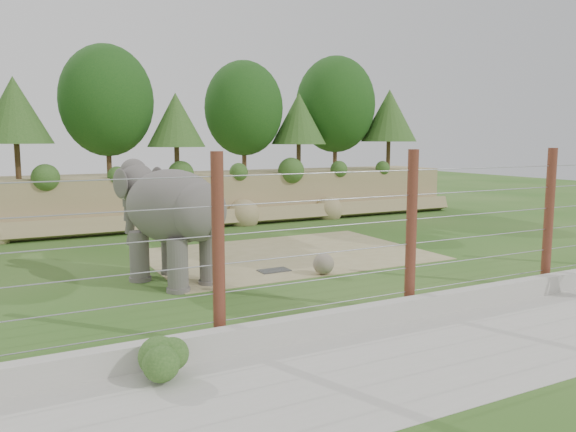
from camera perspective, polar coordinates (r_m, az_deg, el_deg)
name	(u,v)px	position (r m, az deg, el deg)	size (l,w,h in m)	color
ground	(317,273)	(18.03, 2.96, -5.81)	(90.00, 90.00, 0.00)	#285A18
back_embankment	(202,145)	(29.35, -8.75, 7.16)	(30.00, 5.52, 8.77)	tan
dirt_patch	(287,254)	(20.83, -0.06, -3.92)	(10.00, 7.00, 0.02)	#9A8D5C
drain_grate	(274,270)	(18.22, -1.42, -5.54)	(1.00, 0.60, 0.03)	#262628
elephant	(173,224)	(16.86, -11.60, -0.78)	(1.87, 4.37, 3.54)	#5E5853
stone_ball	(324,264)	(17.73, 3.63, -4.87)	(0.67, 0.67, 0.67)	gray
retaining_wall	(423,306)	(14.04, 13.52, -8.90)	(26.00, 0.35, 0.50)	#BAB8AD
walkway	(487,342)	(12.77, 19.52, -12.01)	(26.00, 4.00, 0.01)	#BAB8AD
barrier_fence	(411,232)	(14.03, 12.41, -1.55)	(20.26, 0.26, 4.00)	#52271B
walkway_shrub	(169,359)	(10.34, -11.99, -14.06)	(0.80, 0.80, 0.80)	#2B541C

